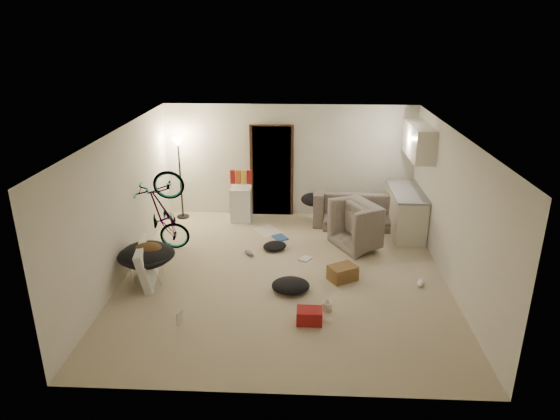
{
  "coord_description": "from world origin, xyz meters",
  "views": [
    {
      "loc": [
        0.3,
        -7.76,
        4.11
      ],
      "look_at": [
        -0.1,
        0.6,
        0.98
      ],
      "focal_mm": 32.0,
      "sensor_mm": 36.0,
      "label": 1
    }
  ],
  "objects_px": {
    "kitchen_counter": "(405,213)",
    "sofa": "(357,212)",
    "floor_lamp": "(179,161)",
    "drink_case_a": "(343,273)",
    "saucer_chair": "(147,260)",
    "drink_case_b": "(309,316)",
    "bicycle": "(165,230)",
    "juicer": "(327,306)",
    "armchair": "(370,228)",
    "mini_fridge": "(241,204)",
    "tv_box": "(147,263)"
  },
  "relations": [
    {
      "from": "bicycle",
      "to": "tv_box",
      "type": "xyz_separation_m",
      "value": [
        0.0,
        -1.19,
        -0.1
      ]
    },
    {
      "from": "floor_lamp",
      "to": "kitchen_counter",
      "type": "bearing_deg",
      "value": -7.66
    },
    {
      "from": "drink_case_b",
      "to": "floor_lamp",
      "type": "bearing_deg",
      "value": 125.23
    },
    {
      "from": "bicycle",
      "to": "juicer",
      "type": "bearing_deg",
      "value": -128.66
    },
    {
      "from": "saucer_chair",
      "to": "tv_box",
      "type": "bearing_deg",
      "value": 90.0
    },
    {
      "from": "bicycle",
      "to": "drink_case_b",
      "type": "distance_m",
      "value": 3.6
    },
    {
      "from": "floor_lamp",
      "to": "mini_fridge",
      "type": "distance_m",
      "value": 1.64
    },
    {
      "from": "mini_fridge",
      "to": "tv_box",
      "type": "distance_m",
      "value": 3.14
    },
    {
      "from": "floor_lamp",
      "to": "mini_fridge",
      "type": "relative_size",
      "value": 2.4
    },
    {
      "from": "armchair",
      "to": "drink_case_b",
      "type": "distance_m",
      "value": 3.09
    },
    {
      "from": "drink_case_a",
      "to": "drink_case_b",
      "type": "distance_m",
      "value": 1.45
    },
    {
      "from": "kitchen_counter",
      "to": "tv_box",
      "type": "bearing_deg",
      "value": -153.78
    },
    {
      "from": "floor_lamp",
      "to": "sofa",
      "type": "height_order",
      "value": "floor_lamp"
    },
    {
      "from": "drink_case_a",
      "to": "drink_case_b",
      "type": "height_order",
      "value": "drink_case_a"
    },
    {
      "from": "mini_fridge",
      "to": "drink_case_a",
      "type": "xyz_separation_m",
      "value": [
        2.05,
        -2.69,
        -0.25
      ]
    },
    {
      "from": "kitchen_counter",
      "to": "sofa",
      "type": "relative_size",
      "value": 0.78
    },
    {
      "from": "kitchen_counter",
      "to": "armchair",
      "type": "distance_m",
      "value": 1.03
    },
    {
      "from": "mini_fridge",
      "to": "drink_case_b",
      "type": "xyz_separation_m",
      "value": [
        1.48,
        -4.02,
        -0.27
      ]
    },
    {
      "from": "saucer_chair",
      "to": "tv_box",
      "type": "height_order",
      "value": "tv_box"
    },
    {
      "from": "kitchen_counter",
      "to": "drink_case_a",
      "type": "height_order",
      "value": "kitchen_counter"
    },
    {
      "from": "saucer_chair",
      "to": "mini_fridge",
      "type": "bearing_deg",
      "value": 66.62
    },
    {
      "from": "drink_case_b",
      "to": "armchair",
      "type": "bearing_deg",
      "value": 67.83
    },
    {
      "from": "armchair",
      "to": "drink_case_b",
      "type": "relative_size",
      "value": 2.77
    },
    {
      "from": "sofa",
      "to": "saucer_chair",
      "type": "distance_m",
      "value": 4.7
    },
    {
      "from": "juicer",
      "to": "drink_case_b",
      "type": "bearing_deg",
      "value": -129.83
    },
    {
      "from": "drink_case_b",
      "to": "juicer",
      "type": "distance_m",
      "value": 0.42
    },
    {
      "from": "bicycle",
      "to": "juicer",
      "type": "relative_size",
      "value": 7.84
    },
    {
      "from": "bicycle",
      "to": "mini_fridge",
      "type": "height_order",
      "value": "bicycle"
    },
    {
      "from": "bicycle",
      "to": "juicer",
      "type": "xyz_separation_m",
      "value": [
        3.0,
        -2.01,
        -0.35
      ]
    },
    {
      "from": "armchair",
      "to": "tv_box",
      "type": "bearing_deg",
      "value": 85.96
    },
    {
      "from": "kitchen_counter",
      "to": "bicycle",
      "type": "bearing_deg",
      "value": -166.5
    },
    {
      "from": "drink_case_a",
      "to": "bicycle",
      "type": "bearing_deg",
      "value": 132.23
    },
    {
      "from": "drink_case_a",
      "to": "juicer",
      "type": "height_order",
      "value": "drink_case_a"
    },
    {
      "from": "tv_box",
      "to": "drink_case_b",
      "type": "distance_m",
      "value": 2.96
    },
    {
      "from": "floor_lamp",
      "to": "mini_fridge",
      "type": "xyz_separation_m",
      "value": [
        1.35,
        -0.1,
        -0.93
      ]
    },
    {
      "from": "mini_fridge",
      "to": "saucer_chair",
      "type": "bearing_deg",
      "value": -113.94
    },
    {
      "from": "floor_lamp",
      "to": "drink_case_a",
      "type": "relative_size",
      "value": 3.99
    },
    {
      "from": "drink_case_a",
      "to": "kitchen_counter",
      "type": "bearing_deg",
      "value": 25.35
    },
    {
      "from": "kitchen_counter",
      "to": "mini_fridge",
      "type": "height_order",
      "value": "kitchen_counter"
    },
    {
      "from": "tv_box",
      "to": "kitchen_counter",
      "type": "bearing_deg",
      "value": 17.11
    },
    {
      "from": "saucer_chair",
      "to": "drink_case_b",
      "type": "distance_m",
      "value": 2.97
    },
    {
      "from": "tv_box",
      "to": "juicer",
      "type": "relative_size",
      "value": 4.84
    },
    {
      "from": "floor_lamp",
      "to": "tv_box",
      "type": "distance_m",
      "value": 3.13
    },
    {
      "from": "armchair",
      "to": "floor_lamp",
      "type": "bearing_deg",
      "value": 44.92
    },
    {
      "from": "floor_lamp",
      "to": "juicer",
      "type": "height_order",
      "value": "floor_lamp"
    },
    {
      "from": "floor_lamp",
      "to": "armchair",
      "type": "relative_size",
      "value": 1.76
    },
    {
      "from": "saucer_chair",
      "to": "juicer",
      "type": "relative_size",
      "value": 4.44
    },
    {
      "from": "drink_case_b",
      "to": "sofa",
      "type": "bearing_deg",
      "value": 75.58
    },
    {
      "from": "armchair",
      "to": "drink_case_b",
      "type": "height_order",
      "value": "armchair"
    },
    {
      "from": "saucer_chair",
      "to": "drink_case_b",
      "type": "bearing_deg",
      "value": -22.65
    }
  ]
}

